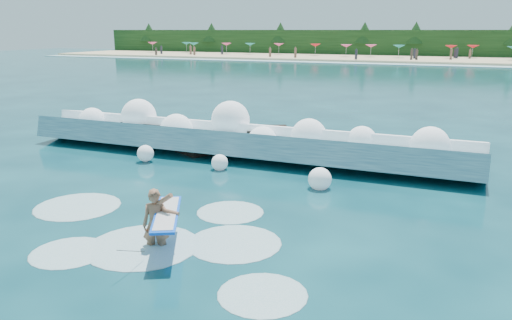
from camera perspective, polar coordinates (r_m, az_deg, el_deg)
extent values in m
plane|color=#072E3A|center=(14.23, -8.78, -5.97)|extent=(200.00, 200.00, 0.00)
cube|color=tan|center=(89.69, 18.68, 10.84)|extent=(140.00, 20.00, 0.40)
cube|color=silver|center=(78.76, 17.99, 10.35)|extent=(140.00, 5.00, 0.08)
cube|color=black|center=(99.57, 19.28, 12.42)|extent=(140.00, 4.00, 5.00)
cube|color=#346982|center=(20.23, -2.22, 1.77)|extent=(18.57, 2.83, 1.55)
cube|color=white|center=(20.84, -1.30, 3.46)|extent=(18.57, 1.31, 0.72)
cube|color=black|center=(23.19, -12.33, 2.92)|extent=(2.18, 1.69, 1.13)
cube|color=black|center=(20.96, -6.84, 1.68)|extent=(1.96, 1.82, 0.87)
cube|color=black|center=(20.84, 1.27, 2.05)|extent=(2.18, 2.02, 1.22)
imported|color=brown|center=(11.95, -11.37, -7.28)|extent=(0.74, 0.63, 1.72)
cube|color=blue|center=(11.73, -10.16, -6.08)|extent=(1.58, 2.33, 0.06)
cube|color=silver|center=(11.73, -10.17, -6.01)|extent=(1.40, 2.11, 0.06)
cylinder|color=black|center=(11.00, -14.08, -10.06)|extent=(0.01, 0.91, 0.43)
sphere|color=white|center=(24.10, -18.19, 4.26)|extent=(1.21, 1.21, 1.21)
sphere|color=white|center=(23.19, -13.24, 4.90)|extent=(1.56, 1.56, 1.56)
sphere|color=white|center=(21.24, -9.07, 3.33)|extent=(1.42, 1.42, 1.42)
sphere|color=white|center=(20.98, -2.94, 4.57)|extent=(1.62, 1.62, 1.62)
sphere|color=white|center=(19.58, 0.72, 2.14)|extent=(1.18, 1.18, 1.18)
sphere|color=white|center=(19.50, 6.04, 2.71)|extent=(1.38, 1.38, 1.38)
sphere|color=white|center=(19.07, 12.00, 2.17)|extent=(1.11, 1.11, 1.11)
sphere|color=white|center=(18.42, 19.25, 1.52)|extent=(1.37, 1.37, 1.37)
sphere|color=white|center=(19.77, -12.53, 0.75)|extent=(0.65, 0.65, 0.65)
sphere|color=white|center=(18.30, -4.18, -0.30)|extent=(0.61, 0.61, 0.61)
sphere|color=white|center=(16.20, 7.31, -2.18)|extent=(0.76, 0.76, 0.76)
ellipsoid|color=silver|center=(12.29, -12.81, -9.58)|extent=(2.70, 2.70, 0.14)
ellipsoid|color=silver|center=(12.45, -20.56, -9.86)|extent=(1.80, 1.80, 0.09)
ellipsoid|color=silver|center=(12.17, -2.51, -9.47)|extent=(2.31, 2.31, 0.12)
ellipsoid|color=silver|center=(15.44, -19.72, -5.02)|extent=(2.47, 2.47, 0.12)
ellipsoid|color=silver|center=(14.12, -2.96, -5.97)|extent=(1.91, 1.91, 0.10)
ellipsoid|color=silver|center=(10.00, 0.75, -15.12)|extent=(1.79, 1.79, 0.09)
cone|color=#E4437E|center=(109.99, -11.75, 12.92)|extent=(2.00, 2.00, 0.50)
cone|color=#137C7C|center=(107.86, -7.96, 13.06)|extent=(2.00, 2.00, 0.50)
cone|color=#137C7C|center=(103.79, -7.12, 13.03)|extent=(2.00, 2.00, 0.50)
cone|color=#E4437E|center=(101.30, -3.40, 13.07)|extent=(2.00, 2.00, 0.50)
cone|color=#137C7C|center=(99.54, -0.69, 13.07)|extent=(2.00, 2.00, 0.50)
cone|color=#E4437E|center=(98.07, 2.63, 13.03)|extent=(2.00, 2.00, 0.50)
cone|color=red|center=(95.33, 6.80, 12.90)|extent=(2.00, 2.00, 0.50)
cone|color=#E4437E|center=(91.84, 10.28, 12.71)|extent=(2.00, 2.00, 0.50)
cone|color=#E4437E|center=(91.93, 13.01, 12.58)|extent=(2.00, 2.00, 0.50)
cone|color=#137C7C|center=(90.20, 16.03, 12.36)|extent=(2.00, 2.00, 0.50)
cone|color=red|center=(91.47, 21.40, 11.96)|extent=(2.00, 2.00, 0.50)
cone|color=red|center=(93.69, 23.55, 11.79)|extent=(2.00, 2.00, 0.50)
cube|color=#3F332D|center=(90.96, 4.38, 12.19)|extent=(0.35, 0.22, 1.52)
cube|color=#262633|center=(88.15, 4.72, 12.11)|extent=(0.35, 0.22, 1.52)
cube|color=brown|center=(84.33, 17.35, 11.35)|extent=(0.35, 0.22, 1.36)
cube|color=#8C664C|center=(81.18, 24.06, 10.45)|extent=(0.35, 0.22, 1.44)
cube|color=#262633|center=(82.24, 18.12, 11.24)|extent=(0.35, 0.22, 1.41)
cube|color=brown|center=(87.31, 19.87, 11.24)|extent=(0.35, 0.22, 1.38)
cube|color=#8C664C|center=(95.60, -2.69, 12.31)|extent=(0.35, 0.22, 1.44)
cube|color=#262633|center=(100.02, -14.71, 11.79)|extent=(0.35, 0.22, 1.46)
cube|color=#3F332D|center=(92.80, 21.77, 11.27)|extent=(0.35, 0.22, 1.53)
cube|color=#8C664C|center=(84.21, 21.67, 10.98)|extent=(0.35, 0.22, 1.36)
cube|color=#262633|center=(95.98, -0.78, 12.38)|extent=(0.35, 0.22, 1.60)
cube|color=#262633|center=(84.01, 9.57, 11.85)|extent=(0.35, 0.22, 1.54)
cube|color=brown|center=(92.74, -7.53, 11.95)|extent=(0.35, 0.22, 1.47)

